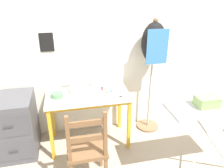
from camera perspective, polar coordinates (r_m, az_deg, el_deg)
The scene contains 14 objects.
ground_plane at distance 2.91m, azimuth -5.01°, elevation -17.95°, with size 14.00×14.00×0.00m, color tan.
wall_back at distance 2.87m, azimuth -7.66°, elevation 10.40°, with size 10.00×0.06×2.55m.
sewing_table at distance 2.76m, azimuth -6.23°, elevation -4.50°, with size 1.03×0.56×0.72m.
sewing_machine at distance 2.75m, azimuth -6.77°, elevation 0.75°, with size 0.37×0.18×0.32m.
fabric_bowl at distance 2.71m, azimuth -14.19°, elevation -2.77°, with size 0.15×0.15×0.06m.
scissors at distance 2.65m, azimuth 3.01°, elevation -3.27°, with size 0.15×0.08×0.01m.
thread_spool_near_machine at distance 2.83m, azimuth -2.59°, elevation -1.17°, with size 0.04×0.04×0.03m.
thread_spool_mid_table at distance 2.74m, azimuth -1.35°, elevation -2.07°, with size 0.03×0.03×0.03m.
thread_spool_far_edge at distance 2.77m, azimuth -0.32°, elevation -1.73°, with size 0.04×0.04×0.03m.
wooden_chair at distance 2.32m, azimuth -6.61°, elevation -16.52°, with size 0.40×0.38×0.93m.
filing_cabinet at distance 2.97m, azimuth -23.92°, elevation -9.94°, with size 0.48×0.55×0.76m.
dress_form at distance 2.92m, azimuth 10.73°, elevation 8.68°, with size 0.33×0.32×1.59m.
ironing_board at distance 2.41m, azimuth 26.49°, elevation -5.85°, with size 1.09×0.36×0.90m.
storage_box at distance 2.27m, azimuth 23.52°, elevation -4.14°, with size 0.22×0.16×0.11m.
Camera 1 is at (-0.23, -2.16, 1.93)m, focal length 35.00 mm.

